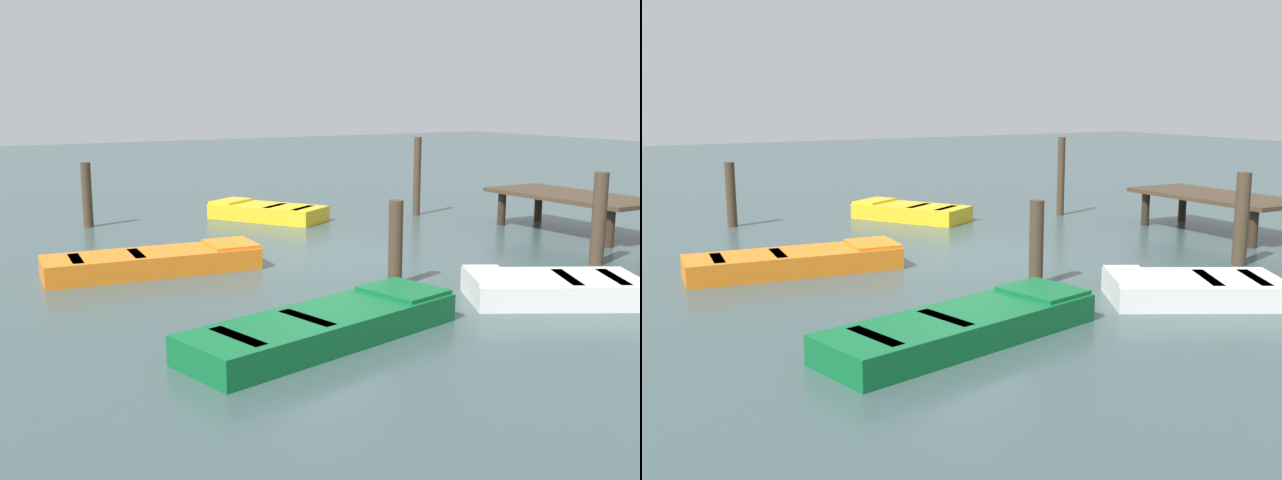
# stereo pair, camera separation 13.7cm
# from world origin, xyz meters

# --- Properties ---
(ground_plane) EXTENTS (80.00, 80.00, 0.00)m
(ground_plane) POSITION_xyz_m (0.00, 0.00, 0.00)
(ground_plane) COLOR #384C4C
(dock_segment) EXTENTS (4.18, 1.88, 0.95)m
(dock_segment) POSITION_xyz_m (0.71, 6.65, 0.83)
(dock_segment) COLOR #423323
(dock_segment) RESTS_ON ground_plane
(rowboat_yellow) EXTENTS (3.29, 2.69, 0.46)m
(rowboat_yellow) POSITION_xyz_m (-4.78, 1.16, 0.22)
(rowboat_yellow) COLOR gold
(rowboat_yellow) RESTS_ON ground_plane
(rowboat_orange) EXTENTS (1.60, 4.06, 0.46)m
(rowboat_orange) POSITION_xyz_m (-0.36, -3.41, 0.22)
(rowboat_orange) COLOR orange
(rowboat_orange) RESTS_ON ground_plane
(rowboat_white) EXTENTS (2.62, 3.11, 0.46)m
(rowboat_white) POSITION_xyz_m (4.87, 1.52, 0.22)
(rowboat_white) COLOR silver
(rowboat_white) RESTS_ON ground_plane
(rowboat_green) EXTENTS (2.13, 4.34, 0.46)m
(rowboat_green) POSITION_xyz_m (4.74, -2.70, 0.22)
(rowboat_green) COLOR #0F602D
(rowboat_green) RESTS_ON ground_plane
(mooring_piling_mid_left) EXTENTS (0.25, 0.25, 1.51)m
(mooring_piling_mid_left) POSITION_xyz_m (2.74, -0.08, 0.76)
(mooring_piling_mid_left) COLOR #423323
(mooring_piling_mid_left) RESTS_ON ground_plane
(mooring_piling_center) EXTENTS (0.28, 0.28, 1.83)m
(mooring_piling_center) POSITION_xyz_m (3.41, 4.34, 0.91)
(mooring_piling_center) COLOR #423323
(mooring_piling_center) RESTS_ON ground_plane
(mooring_piling_far_right) EXTENTS (0.24, 0.24, 1.64)m
(mooring_piling_far_right) POSITION_xyz_m (-6.06, -3.25, 0.82)
(mooring_piling_far_right) COLOR #423323
(mooring_piling_far_right) RESTS_ON ground_plane
(mooring_piling_near_right) EXTENTS (0.20, 0.20, 2.16)m
(mooring_piling_near_right) POSITION_xyz_m (-3.39, 5.12, 1.08)
(mooring_piling_near_right) COLOR #423323
(mooring_piling_near_right) RESTS_ON ground_plane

